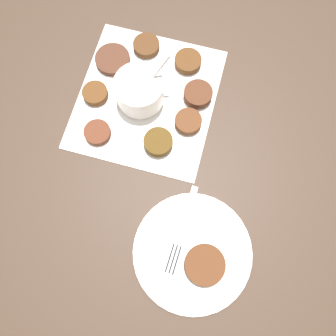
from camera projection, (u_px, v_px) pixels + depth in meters
name	position (u px, v px, depth m)	size (l,w,h in m)	color
ground_plane	(137.00, 104.00, 0.73)	(4.00, 4.00, 0.00)	#38281E
napkin	(147.00, 98.00, 0.73)	(0.34, 0.31, 0.00)	white
sauce_bowl	(140.00, 91.00, 0.70)	(0.11, 0.11, 0.11)	white
fritter_0	(158.00, 142.00, 0.69)	(0.06, 0.06, 0.02)	#4B3515
fritter_1	(113.00, 59.00, 0.75)	(0.08, 0.08, 0.01)	#472A1D
fritter_2	(146.00, 46.00, 0.76)	(0.06, 0.06, 0.02)	#492C18
fritter_3	(97.00, 132.00, 0.70)	(0.06, 0.06, 0.01)	#562D1D
fritter_4	(188.00, 122.00, 0.71)	(0.06, 0.06, 0.02)	#54301B
fritter_5	(198.00, 94.00, 0.72)	(0.06, 0.06, 0.02)	#4C2A1B
fritter_6	(188.00, 61.00, 0.74)	(0.06, 0.06, 0.02)	#4E3018
fritter_7	(95.00, 95.00, 0.72)	(0.06, 0.06, 0.02)	#513118
serving_plate	(192.00, 252.00, 0.64)	(0.23, 0.23, 0.02)	white
fritter_on_plate	(205.00, 265.00, 0.62)	(0.08, 0.08, 0.01)	#512D19
fork	(179.00, 241.00, 0.63)	(0.18, 0.04, 0.00)	silver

